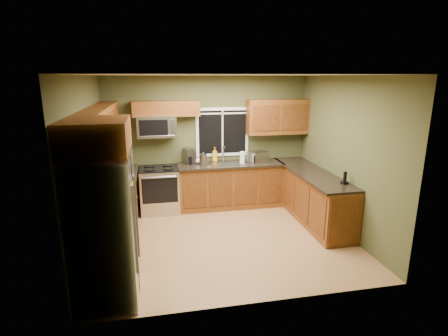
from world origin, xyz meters
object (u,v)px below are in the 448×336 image
object	(u,v)px
toaster_oven	(258,157)
coffee_maker	(189,157)
refrigerator	(104,230)
kettle	(203,159)
microwave	(157,126)
cordless_phone	(345,180)
paper_towel_roll	(242,158)
range	(160,190)
soap_bottle_a	(215,155)
soap_bottle_b	(243,157)
soap_bottle_c	(198,160)

from	to	relation	value
toaster_oven	coffee_maker	distance (m)	1.43
refrigerator	toaster_oven	world-z (taller)	refrigerator
kettle	coffee_maker	bearing A→B (deg)	144.13
microwave	cordless_phone	size ratio (longest dim) A/B	3.58
toaster_oven	cordless_phone	bearing A→B (deg)	-60.12
paper_towel_roll	range	bearing A→B (deg)	178.74
soap_bottle_a	cordless_phone	size ratio (longest dim) A/B	1.44
range	kettle	world-z (taller)	kettle
range	cordless_phone	bearing A→B (deg)	-29.96
kettle	soap_bottle_b	size ratio (longest dim) A/B	1.42
range	soap_bottle_b	bearing A→B (deg)	3.48
toaster_oven	paper_towel_roll	world-z (taller)	paper_towel_roll
paper_towel_roll	soap_bottle_b	size ratio (longest dim) A/B	1.39
microwave	soap_bottle_b	bearing A→B (deg)	-0.98
toaster_oven	soap_bottle_c	distance (m)	1.25
range	kettle	size ratio (longest dim) A/B	3.35
kettle	paper_towel_roll	world-z (taller)	kettle
kettle	soap_bottle_a	bearing A→B (deg)	42.37
toaster_oven	soap_bottle_b	size ratio (longest dim) A/B	2.31
soap_bottle_a	coffee_maker	bearing A→B (deg)	-173.53
paper_towel_roll	refrigerator	bearing A→B (deg)	-131.17
microwave	paper_towel_roll	bearing A→B (deg)	-5.83
coffee_maker	cordless_phone	xyz separation A→B (m)	(2.40, -1.92, -0.08)
kettle	microwave	bearing A→B (deg)	169.83
coffee_maker	soap_bottle_b	world-z (taller)	coffee_maker
kettle	cordless_phone	distance (m)	2.75
soap_bottle_c	cordless_phone	xyz separation A→B (m)	(2.23, -1.89, -0.01)
range	soap_bottle_b	world-z (taller)	soap_bottle_b
toaster_oven	range	bearing A→B (deg)	179.25
microwave	kettle	size ratio (longest dim) A/B	2.71
coffee_maker	kettle	bearing A→B (deg)	-35.87
refrigerator	paper_towel_roll	world-z (taller)	refrigerator
range	microwave	world-z (taller)	microwave
microwave	soap_bottle_a	bearing A→B (deg)	4.61
toaster_oven	soap_bottle_b	xyz separation A→B (m)	(-0.29, 0.13, -0.02)
paper_towel_roll	soap_bottle_a	distance (m)	0.59
soap_bottle_c	range	bearing A→B (deg)	-170.18
refrigerator	microwave	xyz separation A→B (m)	(0.69, 2.91, 0.83)
coffee_maker	cordless_phone	distance (m)	3.08
soap_bottle_b	soap_bottle_c	distance (m)	0.95
refrigerator	coffee_maker	xyz separation A→B (m)	(1.31, 2.94, 0.19)
range	kettle	xyz separation A→B (m)	(0.89, -0.02, 0.60)
toaster_oven	kettle	xyz separation A→B (m)	(-1.15, 0.00, 0.01)
refrigerator	range	bearing A→B (deg)	76.03
coffee_maker	paper_towel_roll	world-z (taller)	coffee_maker
soap_bottle_b	kettle	bearing A→B (deg)	-171.39
refrigerator	cordless_phone	world-z (taller)	refrigerator
refrigerator	soap_bottle_b	xyz separation A→B (m)	(2.44, 2.88, 0.14)
soap_bottle_a	soap_bottle_c	xyz separation A→B (m)	(-0.37, -0.09, -0.08)
soap_bottle_a	soap_bottle_c	distance (m)	0.39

